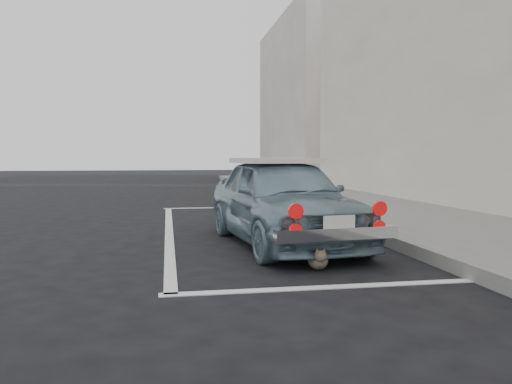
% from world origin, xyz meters
% --- Properties ---
extents(ground, '(80.00, 80.00, 0.00)m').
position_xyz_m(ground, '(0.00, 0.00, 0.00)').
color(ground, black).
rests_on(ground, ground).
extents(sidewalk, '(2.80, 40.00, 0.15)m').
position_xyz_m(sidewalk, '(3.20, 2.00, 0.07)').
color(sidewalk, slate).
rests_on(sidewalk, ground).
extents(building_far, '(3.50, 10.00, 8.00)m').
position_xyz_m(building_far, '(6.35, 20.00, 4.00)').
color(building_far, '#B5ACA4').
rests_on(building_far, ground).
extents(pline_rear, '(3.00, 0.12, 0.01)m').
position_xyz_m(pline_rear, '(0.50, -0.50, 0.00)').
color(pline_rear, silver).
rests_on(pline_rear, ground).
extents(pline_front, '(3.00, 0.12, 0.01)m').
position_xyz_m(pline_front, '(0.50, 6.50, 0.00)').
color(pline_front, silver).
rests_on(pline_front, ground).
extents(pline_side, '(0.12, 7.00, 0.01)m').
position_xyz_m(pline_side, '(-0.90, 3.00, 0.00)').
color(pline_side, silver).
rests_on(pline_side, ground).
extents(retro_coupe, '(1.71, 3.51, 1.15)m').
position_xyz_m(retro_coupe, '(0.55, 1.70, 0.58)').
color(retro_coupe, gray).
rests_on(retro_coupe, ground).
extents(cat, '(0.24, 0.46, 0.25)m').
position_xyz_m(cat, '(0.57, 0.19, 0.11)').
color(cat, brown).
rests_on(cat, ground).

